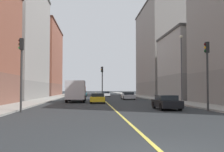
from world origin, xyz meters
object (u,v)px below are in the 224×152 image
object	(u,v)px
building_left_far	(164,51)
box_truck	(76,91)
traffic_light_median_far	(102,78)
building_right_midblock	(10,41)
traffic_light_right_near	(21,64)
traffic_light_left_near	(207,66)
car_black	(166,102)
car_teal	(83,94)
car_yellow	(98,98)
building_right_distant	(38,61)
street_lamp_left_near	(181,62)
car_silver	(128,96)
car_green	(77,95)
building_left_mid	(197,66)
car_white	(106,94)

from	to	relation	value
building_left_far	box_truck	size ratio (longest dim) A/B	3.13
traffic_light_median_far	box_truck	bearing A→B (deg)	-119.65
building_right_midblock	traffic_light_right_near	distance (m)	29.81
traffic_light_left_near	car_black	distance (m)	4.65
traffic_light_median_far	car_teal	world-z (taller)	traffic_light_median_far
car_yellow	traffic_light_median_far	bearing A→B (deg)	84.77
building_left_far	building_right_distant	bearing A→B (deg)	167.65
street_lamp_left_near	car_silver	world-z (taller)	street_lamp_left_near
traffic_light_left_near	car_green	xyz separation A→B (m)	(-11.79, 25.08, -2.99)
building_left_mid	car_silver	distance (m)	13.18
building_left_mid	building_left_far	distance (m)	22.27
car_black	car_white	distance (m)	39.58
building_right_midblock	car_silver	world-z (taller)	building_right_midblock
building_right_midblock	traffic_light_left_near	size ratio (longest dim) A/B	4.03
box_truck	traffic_light_right_near	bearing A→B (deg)	-101.35
building_right_midblock	car_black	size ratio (longest dim) A/B	5.32
building_left_far	car_silver	size ratio (longest dim) A/B	5.64
car_black	car_yellow	distance (m)	12.71
traffic_light_median_far	car_silver	xyz separation A→B (m)	(4.42, 1.31, -2.92)
traffic_light_right_near	car_black	xyz separation A→B (m)	(11.99, 2.04, -3.10)
traffic_light_left_near	box_truck	bearing A→B (deg)	124.56
traffic_light_right_near	street_lamp_left_near	world-z (taller)	street_lamp_left_near
car_green	car_white	xyz separation A→B (m)	(5.62, 16.40, -0.08)
building_left_far	traffic_light_right_near	xyz separation A→B (m)	(-23.72, -46.75, -7.57)
building_left_far	traffic_light_left_near	bearing A→B (deg)	-100.75
car_green	car_teal	bearing A→B (deg)	88.68
car_silver	car_white	xyz separation A→B (m)	(-2.92, 16.77, -0.01)
car_silver	car_black	distance (m)	22.68
traffic_light_right_near	street_lamp_left_near	distance (m)	18.57
car_teal	car_white	bearing A→B (deg)	-11.18
building_right_midblock	traffic_light_median_far	bearing A→B (deg)	-15.03
traffic_light_median_far	car_black	distance (m)	22.09
traffic_light_left_near	street_lamp_left_near	bearing A→B (deg)	83.95
street_lamp_left_near	car_teal	bearing A→B (deg)	110.65
building_right_distant	car_white	world-z (taller)	building_right_distant
traffic_light_median_far	car_yellow	world-z (taller)	traffic_light_median_far
building_right_midblock	street_lamp_left_near	xyz separation A→B (m)	(24.70, -18.12, -5.37)
building_right_distant	box_truck	bearing A→B (deg)	-71.86
traffic_light_left_near	traffic_light_median_far	world-z (taller)	traffic_light_left_near
traffic_light_median_far	building_right_distant	bearing A→B (deg)	117.73
car_white	car_yellow	size ratio (longest dim) A/B	0.97
building_right_midblock	building_right_distant	world-z (taller)	building_right_midblock
traffic_light_right_near	car_green	bearing A→B (deg)	83.07
building_left_far	car_teal	bearing A→B (deg)	-168.21
traffic_light_right_near	box_truck	bearing A→B (deg)	78.65
building_right_midblock	traffic_light_right_near	bearing A→B (deg)	-72.31
building_right_midblock	building_left_far	bearing A→B (deg)	30.32
building_right_distant	car_black	bearing A→B (deg)	-68.11
box_truck	building_right_distant	bearing A→B (deg)	108.14
car_silver	car_teal	size ratio (longest dim) A/B	1.05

